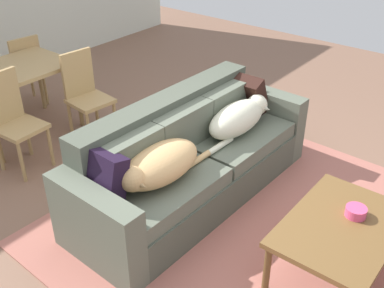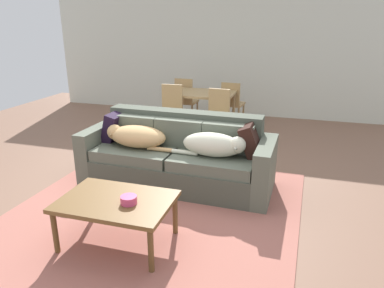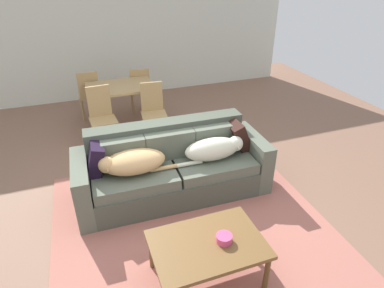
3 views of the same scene
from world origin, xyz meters
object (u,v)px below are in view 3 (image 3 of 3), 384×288
(dog_on_right_cushion, at_px, (215,149))
(couch, at_px, (172,168))
(dining_table, at_px, (121,90))
(dog_on_left_cushion, at_px, (132,162))
(coffee_table, at_px, (208,247))
(throw_pillow_by_left_arm, at_px, (95,158))
(bowl_on_coffee_table, at_px, (224,238))
(dining_chair_near_right, at_px, (153,109))
(dining_chair_far_left, at_px, (90,93))
(dining_chair_far_right, at_px, (140,87))
(dining_chair_near_left, at_px, (102,114))
(throw_pillow_by_right_arm, at_px, (237,135))

(dog_on_right_cushion, bearing_deg, couch, 163.92)
(dining_table, bearing_deg, couch, -82.93)
(dog_on_left_cushion, height_order, coffee_table, dog_on_left_cushion)
(throw_pillow_by_left_arm, bearing_deg, dog_on_left_cushion, -25.45)
(bowl_on_coffee_table, bearing_deg, couch, 91.73)
(dog_on_right_cushion, relative_size, dining_chair_near_right, 0.93)
(dining_chair_far_left, bearing_deg, couch, 107.44)
(couch, bearing_deg, dining_table, 98.64)
(coffee_table, distance_m, dining_chair_far_right, 4.11)
(coffee_table, bearing_deg, dog_on_right_cushion, 64.12)
(couch, distance_m, dining_chair_far_left, 2.82)
(couch, relative_size, throw_pillow_by_left_arm, 6.37)
(dining_chair_near_left, bearing_deg, couch, -70.95)
(throw_pillow_by_left_arm, distance_m, dining_chair_far_right, 2.82)
(couch, relative_size, bowl_on_coffee_table, 16.33)
(throw_pillow_by_left_arm, height_order, coffee_table, throw_pillow_by_left_arm)
(dog_on_right_cushion, xyz_separation_m, throw_pillow_by_right_arm, (0.40, 0.19, 0.03))
(throw_pillow_by_right_arm, distance_m, dining_chair_near_left, 2.23)
(bowl_on_coffee_table, relative_size, dining_chair_near_left, 0.15)
(couch, distance_m, dining_table, 2.18)
(throw_pillow_by_right_arm, distance_m, dining_chair_far_left, 3.17)
(dog_on_right_cushion, xyz_separation_m, dining_chair_near_left, (-1.18, 1.75, -0.09))
(couch, height_order, dog_on_right_cushion, couch)
(couch, bearing_deg, throw_pillow_by_left_arm, 176.73)
(throw_pillow_by_left_arm, distance_m, dining_table, 2.16)
(throw_pillow_by_right_arm, bearing_deg, dog_on_left_cushion, -174.45)
(dog_on_left_cushion, bearing_deg, bowl_on_coffee_table, -65.97)
(dog_on_left_cushion, xyz_separation_m, dining_chair_near_right, (0.66, 1.64, -0.10))
(throw_pillow_by_left_arm, distance_m, throw_pillow_by_right_arm, 1.82)
(couch, distance_m, bowl_on_coffee_table, 1.46)
(coffee_table, height_order, dining_chair_near_right, dining_chair_near_right)
(bowl_on_coffee_table, bearing_deg, dog_on_right_cushion, 70.17)
(coffee_table, bearing_deg, bowl_on_coffee_table, -12.47)
(couch, distance_m, dining_chair_far_right, 2.69)
(coffee_table, bearing_deg, throw_pillow_by_right_arm, 55.15)
(dog_on_left_cushion, relative_size, bowl_on_coffee_table, 6.13)
(couch, height_order, dining_chair_near_left, dining_chair_near_left)
(throw_pillow_by_left_arm, distance_m, bowl_on_coffee_table, 1.81)
(dog_on_left_cushion, relative_size, dining_chair_far_left, 0.98)
(dog_on_left_cushion, xyz_separation_m, dog_on_right_cushion, (1.02, -0.05, 0.01))
(throw_pillow_by_left_arm, distance_m, coffee_table, 1.72)
(throw_pillow_by_left_arm, bearing_deg, dining_chair_far_left, 86.95)
(bowl_on_coffee_table, height_order, dining_chair_near_left, dining_chair_near_left)
(dog_on_left_cushion, relative_size, dog_on_right_cushion, 1.03)
(bowl_on_coffee_table, relative_size, dining_chair_far_left, 0.16)
(dog_on_left_cushion, bearing_deg, throw_pillow_by_right_arm, 7.11)
(couch, xyz_separation_m, dog_on_left_cushion, (-0.51, -0.11, 0.27))
(dining_chair_far_right, bearing_deg, dog_on_right_cushion, 103.29)
(dog_on_right_cushion, xyz_separation_m, bowl_on_coffee_table, (-0.47, -1.29, -0.13))
(coffee_table, bearing_deg, dining_chair_near_left, 100.68)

